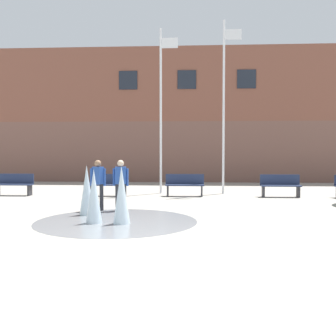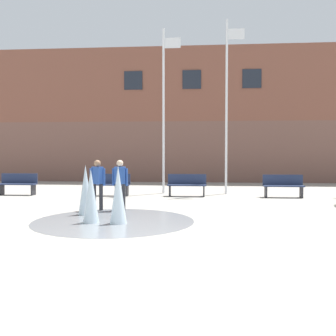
% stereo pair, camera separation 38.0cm
% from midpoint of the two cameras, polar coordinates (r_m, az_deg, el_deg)
% --- Properties ---
extents(ground_plane, '(100.00, 100.00, 0.00)m').
position_cam_midpoint_polar(ground_plane, '(7.04, -0.34, -12.95)').
color(ground_plane, '#9E998E').
extents(library_building, '(36.00, 6.05, 8.10)m').
position_cam_midpoint_polar(library_building, '(26.55, 2.39, 7.19)').
color(library_building, brown).
rests_on(library_building, ground).
extents(splash_fountain, '(4.30, 4.30, 1.50)m').
position_cam_midpoint_polar(splash_fountain, '(10.76, -10.41, -4.25)').
color(splash_fountain, gray).
rests_on(splash_fountain, ground).
extents(park_bench_far_left, '(1.60, 0.44, 0.91)m').
position_cam_midpoint_polar(park_bench_far_left, '(17.86, -22.01, -2.17)').
color(park_bench_far_left, '#28282D').
rests_on(park_bench_far_left, ground).
extents(park_bench_left_of_flagpoles, '(1.60, 0.44, 0.91)m').
position_cam_midpoint_polar(park_bench_left_of_flagpoles, '(16.60, -9.28, -2.36)').
color(park_bench_left_of_flagpoles, '#28282D').
rests_on(park_bench_left_of_flagpoles, ground).
extents(park_bench_under_left_flagpole, '(1.60, 0.44, 0.91)m').
position_cam_midpoint_polar(park_bench_under_left_flagpole, '(16.28, 1.78, -2.42)').
color(park_bench_under_left_flagpole, '#28282D').
rests_on(park_bench_under_left_flagpole, ground).
extents(park_bench_under_right_flagpole, '(1.60, 0.44, 0.91)m').
position_cam_midpoint_polar(park_bench_under_right_flagpole, '(16.57, 15.37, -2.43)').
color(park_bench_under_right_flagpole, '#28282D').
rests_on(park_bench_under_right_flagpole, ground).
extents(teen_by_trashcan, '(0.50, 0.35, 1.59)m').
position_cam_midpoint_polar(teen_by_trashcan, '(12.51, -10.99, -1.86)').
color(teen_by_trashcan, '#28282D').
rests_on(teen_by_trashcan, ground).
extents(adult_in_red, '(0.50, 0.24, 1.59)m').
position_cam_midpoint_polar(adult_in_red, '(12.39, -7.76, -1.88)').
color(adult_in_red, '#28282D').
rests_on(adult_in_red, ground).
extents(flagpole_left, '(0.80, 0.10, 7.21)m').
position_cam_midpoint_polar(flagpole_left, '(17.45, -1.58, 8.97)').
color(flagpole_left, silver).
rests_on(flagpole_left, ground).
extents(flagpole_right, '(0.80, 0.10, 7.52)m').
position_cam_midpoint_polar(flagpole_right, '(17.45, 7.56, 9.48)').
color(flagpole_right, silver).
rests_on(flagpole_right, ground).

